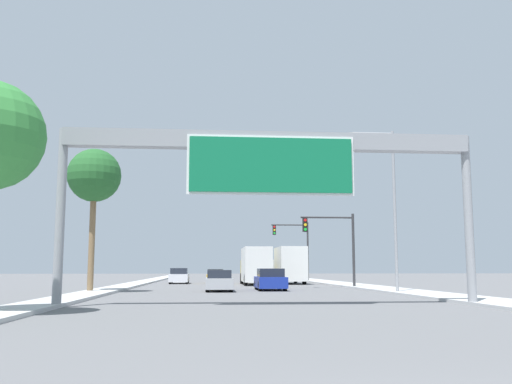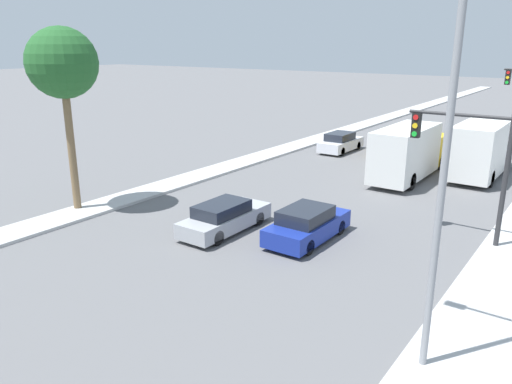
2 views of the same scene
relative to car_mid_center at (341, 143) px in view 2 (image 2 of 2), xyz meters
The scene contains 10 objects.
median_strip_left 9.26m from the car_mid_center, 113.96° to the left, with size 2.00×120.00×0.15m.
car_mid_center is the anchor object (origin of this frame).
car_far_right 3.80m from the car_mid_center, 23.00° to the left, with size 1.73×4.29×1.38m.
car_mid_left 18.82m from the car_mid_center, 79.28° to the right, with size 1.73×4.75×1.37m.
car_near_center 18.61m from the car_mid_center, 67.90° to the right, with size 1.87×4.44×1.46m.
truck_box_primary 10.69m from the car_mid_center, ahead, with size 2.43×7.94×3.45m.
truck_box_secondary 8.53m from the car_mid_center, 34.29° to the right, with size 2.30×8.75×3.29m.
traffic_light_near_intersection 18.63m from the car_mid_center, 47.59° to the right, with size 4.12×0.32×5.61m.
palm_tree_background 21.95m from the car_mid_center, 101.85° to the right, with size 3.30×3.30×8.85m.
street_lamp_right 27.25m from the car_mid_center, 59.69° to the right, with size 2.86×0.28×9.73m.
Camera 2 is at (11.55, 16.94, 8.08)m, focal length 35.00 mm.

